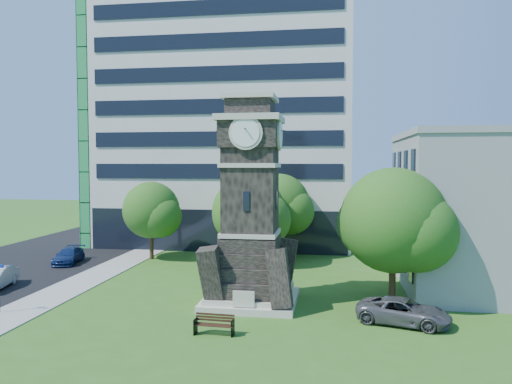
% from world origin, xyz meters
% --- Properties ---
extents(ground, '(160.00, 160.00, 0.00)m').
position_xyz_m(ground, '(0.00, 0.00, 0.00)').
color(ground, '#335C1A').
rests_on(ground, ground).
extents(sidewalk, '(3.00, 70.00, 0.06)m').
position_xyz_m(sidewalk, '(-9.50, 5.00, 0.03)').
color(sidewalk, gray).
rests_on(sidewalk, ground).
extents(clock_tower, '(5.40, 5.40, 12.22)m').
position_xyz_m(clock_tower, '(3.00, 2.00, 5.28)').
color(clock_tower, beige).
rests_on(clock_tower, ground).
extents(office_tall, '(26.20, 15.11, 28.60)m').
position_xyz_m(office_tall, '(-3.20, 25.84, 14.22)').
color(office_tall, silver).
rests_on(office_tall, ground).
extents(car_street_north, '(2.58, 4.59, 1.25)m').
position_xyz_m(car_street_north, '(-13.91, 11.46, 0.63)').
color(car_street_north, navy).
rests_on(car_street_north, ground).
extents(car_east_lot, '(5.18, 3.51, 1.32)m').
position_xyz_m(car_east_lot, '(11.44, -0.71, 0.66)').
color(car_east_lot, '#525157').
rests_on(car_east_lot, ground).
extents(park_bench, '(1.96, 0.52, 1.01)m').
position_xyz_m(park_bench, '(2.13, -3.70, 0.54)').
color(park_bench, black).
rests_on(park_bench, ground).
extents(tree_nw, '(5.41, 4.92, 6.75)m').
position_xyz_m(tree_nw, '(-7.67, 14.33, 4.12)').
color(tree_nw, '#332114').
rests_on(tree_nw, ground).
extents(tree_nc, '(6.69, 6.09, 7.35)m').
position_xyz_m(tree_nc, '(1.13, 13.28, 4.13)').
color(tree_nc, '#332114').
rests_on(tree_nc, ground).
extents(tree_ne, '(6.07, 5.52, 7.42)m').
position_xyz_m(tree_ne, '(3.18, 17.30, 4.47)').
color(tree_ne, '#332114').
rests_on(tree_ne, ground).
extents(tree_east, '(6.71, 6.10, 8.09)m').
position_xyz_m(tree_east, '(11.33, 2.57, 4.84)').
color(tree_east, '#332114').
rests_on(tree_east, ground).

